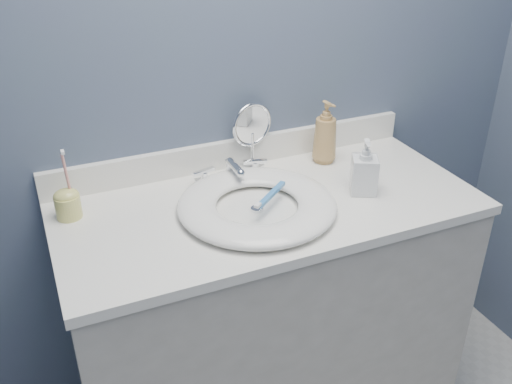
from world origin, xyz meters
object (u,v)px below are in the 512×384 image
soap_bottle_clear (365,167)px  toothbrush_holder (67,202)px  makeup_mirror (252,132)px  soap_bottle_amber (325,132)px

soap_bottle_clear → toothbrush_holder: 0.85m
makeup_mirror → soap_bottle_clear: bearing=-63.0°
soap_bottle_amber → soap_bottle_clear: size_ratio=1.23×
makeup_mirror → toothbrush_holder: 0.60m
makeup_mirror → soap_bottle_amber: 0.24m
toothbrush_holder → makeup_mirror: bearing=9.2°
makeup_mirror → soap_bottle_amber: size_ratio=1.05×
makeup_mirror → toothbrush_holder: bearing=178.0°
toothbrush_holder → soap_bottle_amber: bearing=2.2°
makeup_mirror → soap_bottle_clear: 0.38m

